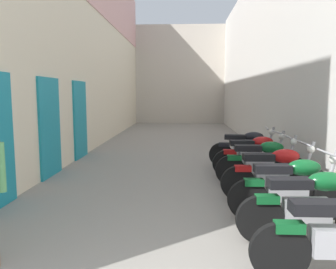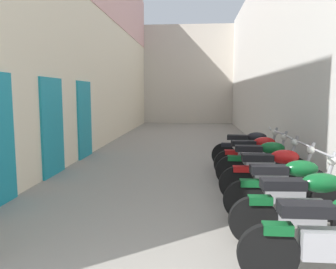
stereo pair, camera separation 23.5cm
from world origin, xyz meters
TOP-DOWN VIEW (x-y plane):
  - ground_plane at (0.00, 7.69)m, footprint 35.38×35.38m
  - building_left at (-2.95, 9.64)m, footprint 0.45×19.38m
  - building_right at (2.96, 9.69)m, footprint 0.45×19.38m
  - building_far_end at (0.00, 20.38)m, footprint 8.52×2.00m
  - motorcycle_second at (1.82, 2.38)m, footprint 1.85×0.58m
  - motorcycle_third at (1.82, 3.16)m, footprint 1.85×0.58m
  - motorcycle_fourth at (1.82, 4.07)m, footprint 1.85×0.58m
  - motorcycle_fifth at (1.82, 5.01)m, footprint 1.85×0.58m
  - motorcycle_sixth at (1.82, 5.75)m, footprint 1.85×0.58m
  - motorcycle_seventh at (1.82, 6.70)m, footprint 1.84×0.58m

SIDE VIEW (x-z plane):
  - ground_plane at x=0.00m, z-range 0.00..0.00m
  - motorcycle_second at x=1.82m, z-range -0.02..1.02m
  - motorcycle_third at x=1.82m, z-range -0.02..1.02m
  - motorcycle_fourth at x=1.82m, z-range -0.02..1.02m
  - motorcycle_fifth at x=1.82m, z-range -0.02..1.02m
  - motorcycle_sixth at x=1.82m, z-range -0.02..1.02m
  - motorcycle_seventh at x=1.82m, z-range -0.02..1.02m
  - building_far_end at x=0.00m, z-range 0.00..6.06m
  - building_right at x=2.96m, z-range 0.00..6.21m
  - building_left at x=-2.95m, z-range 0.03..8.38m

